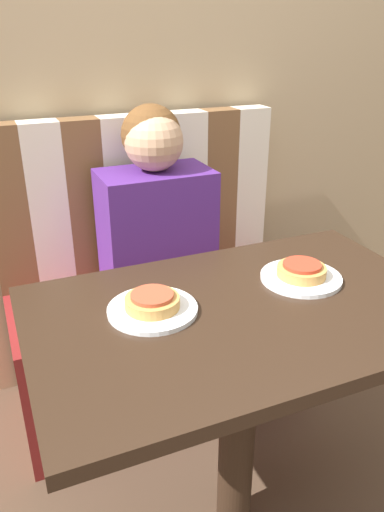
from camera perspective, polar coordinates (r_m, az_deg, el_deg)
name	(u,v)px	position (r m, az deg, el deg)	size (l,w,h in m)	color
wall_back	(123,48)	(1.92, -7.91, 22.50)	(7.00, 0.05, 2.60)	tan
booth_seat	(160,343)	(1.98, -3.65, -9.93)	(1.07, 0.50, 0.49)	maroon
booth_backrest	(138,195)	(1.91, -6.18, 6.93)	(1.07, 0.09, 0.59)	brown
dining_table	(242,344)	(1.27, 5.68, -9.93)	(1.03, 0.65, 0.76)	black
person	(156,207)	(1.72, -4.19, 5.58)	(0.38, 0.24, 0.66)	#4C237A
plate_left	(153,309)	(1.19, -4.53, -6.10)	(0.21, 0.21, 0.01)	white
plate_right	(301,278)	(1.36, 12.33, -2.43)	(0.21, 0.21, 0.01)	white
pizza_left	(152,301)	(1.18, -4.56, -5.16)	(0.13, 0.13, 0.04)	#C68E47
pizza_right	(302,270)	(1.35, 12.42, -1.58)	(0.13, 0.13, 0.04)	#C68E47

